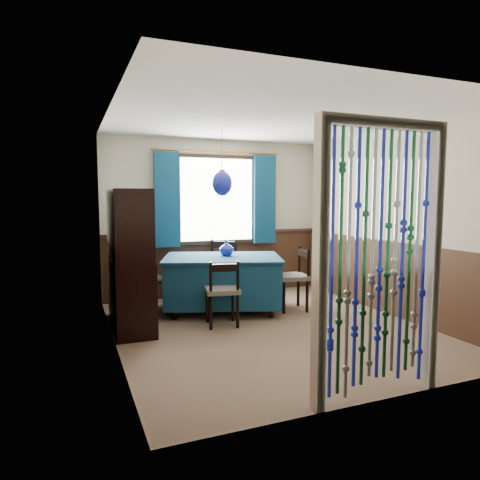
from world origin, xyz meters
name	(u,v)px	position (x,y,z in m)	size (l,w,h in m)	color
floor	(269,328)	(0.00, 0.00, 0.00)	(4.00, 4.00, 0.00)	brown
ceiling	(271,118)	(0.00, 0.00, 2.50)	(4.00, 4.00, 0.00)	silver
wall_back	(216,218)	(0.00, 2.00, 1.25)	(3.60, 3.60, 0.00)	beige
wall_front	(386,242)	(0.00, -2.00, 1.25)	(3.60, 3.60, 0.00)	beige
wall_left	(113,230)	(-1.80, 0.00, 1.25)	(4.00, 4.00, 0.00)	beige
wall_right	(390,222)	(1.80, 0.00, 1.25)	(4.00, 4.00, 0.00)	beige
wainscot_back	(216,264)	(0.00, 1.99, 0.50)	(3.60, 3.60, 0.00)	#3A2316
wainscot_front	(381,337)	(0.00, -1.99, 0.50)	(3.60, 3.60, 0.00)	#3A2316
wainscot_left	(117,301)	(-1.79, 0.00, 0.50)	(4.00, 4.00, 0.00)	#3A2316
wainscot_right	(388,277)	(1.79, 0.00, 0.50)	(4.00, 4.00, 0.00)	#3A2316
window	(217,200)	(0.00, 1.95, 1.55)	(1.32, 0.12, 1.42)	black
doorway	(380,267)	(0.00, -1.94, 1.05)	(1.16, 0.12, 2.18)	silver
dining_table	(222,279)	(-0.25, 0.98, 0.44)	(1.87, 1.56, 0.77)	navy
chair_near	(223,291)	(-0.50, 0.30, 0.44)	(0.47, 0.46, 0.83)	black
chair_far	(222,268)	(-0.03, 1.63, 0.49)	(0.61, 0.61, 0.92)	black
chair_left	(155,280)	(-1.14, 1.24, 0.45)	(0.52, 0.53, 0.84)	black
chair_right	(294,277)	(0.69, 0.66, 0.47)	(0.48, 0.50, 0.88)	black
sideboard	(129,279)	(-1.56, 0.71, 0.59)	(0.47, 1.29, 1.68)	black
pendant_lamp	(222,183)	(-0.25, 0.98, 1.78)	(0.28, 0.28, 0.90)	olive
vase_table	(227,249)	(-0.17, 1.05, 0.86)	(0.19, 0.19, 0.20)	navy
bowl_shelf	(136,233)	(-1.50, 0.47, 1.18)	(0.24, 0.24, 0.06)	beige
vase_sideboard	(131,250)	(-1.50, 0.92, 0.92)	(0.16, 0.16, 0.16)	beige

